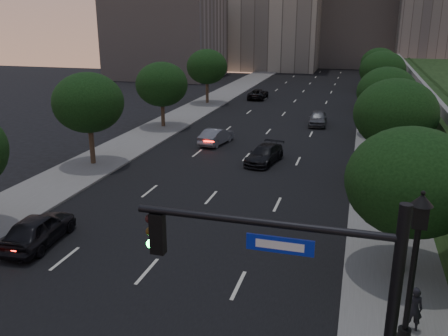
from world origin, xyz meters
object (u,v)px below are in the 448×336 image
(street_lamp, at_px, (411,284))
(pedestrian_b, at_px, (400,214))
(sedan_near_right, at_px, (264,154))
(sedan_near_left, at_px, (38,229))
(pedestrian_c, at_px, (378,194))
(sedan_far_right, at_px, (318,118))
(sedan_far_left, at_px, (258,94))
(pedestrian_a, at_px, (414,309))
(sedan_mid_left, at_px, (216,136))

(street_lamp, xyz_separation_m, pedestrian_b, (0.44, 9.54, -1.61))
(sedan_near_right, bearing_deg, pedestrian_b, -38.63)
(sedan_near_left, relative_size, pedestrian_c, 2.60)
(sedan_near_right, distance_m, pedestrian_c, 10.70)
(sedan_far_right, bearing_deg, pedestrian_c, -78.88)
(sedan_far_left, bearing_deg, pedestrian_c, 111.02)
(street_lamp, bearing_deg, pedestrian_a, 74.29)
(sedan_far_right, height_order, pedestrian_a, pedestrian_a)
(sedan_near_left, bearing_deg, sedan_far_left, -96.06)
(sedan_near_left, height_order, pedestrian_b, pedestrian_b)
(street_lamp, relative_size, pedestrian_a, 3.48)
(sedan_mid_left, bearing_deg, sedan_near_right, 149.33)
(street_lamp, bearing_deg, sedan_near_right, 113.22)
(sedan_mid_left, xyz_separation_m, sedan_far_right, (7.58, 9.89, 0.04))
(pedestrian_a, bearing_deg, pedestrian_c, -85.72)
(sedan_mid_left, bearing_deg, pedestrian_b, 144.09)
(sedan_mid_left, distance_m, pedestrian_b, 19.92)
(sedan_far_left, bearing_deg, pedestrian_b, 110.90)
(sedan_mid_left, height_order, sedan_near_right, sedan_mid_left)
(street_lamp, bearing_deg, pedestrian_b, 87.37)
(street_lamp, relative_size, sedan_near_left, 1.25)
(street_lamp, height_order, sedan_far_right, street_lamp)
(sedan_mid_left, relative_size, sedan_far_right, 0.97)
(sedan_mid_left, height_order, pedestrian_c, pedestrian_c)
(sedan_far_left, xyz_separation_m, sedan_near_right, (6.58, -28.46, -0.01))
(sedan_far_left, distance_m, pedestrian_b, 41.44)
(pedestrian_a, relative_size, pedestrian_c, 0.93)
(pedestrian_a, distance_m, pedestrian_b, 8.19)
(sedan_near_right, relative_size, pedestrian_a, 2.78)
(street_lamp, relative_size, pedestrian_c, 3.25)
(sedan_far_left, xyz_separation_m, pedestrian_b, (15.40, -38.46, 0.37))
(sedan_near_left, height_order, sedan_mid_left, sedan_near_left)
(street_lamp, height_order, pedestrian_a, street_lamp)
(sedan_near_right, relative_size, sedan_far_right, 1.05)
(pedestrian_c, bearing_deg, pedestrian_a, 106.79)
(sedan_near_left, height_order, pedestrian_c, pedestrian_c)
(pedestrian_a, bearing_deg, sedan_far_right, -79.82)
(sedan_mid_left, height_order, pedestrian_b, pedestrian_b)
(sedan_mid_left, bearing_deg, pedestrian_a, 131.55)
(pedestrian_c, bearing_deg, sedan_mid_left, -30.28)
(sedan_mid_left, distance_m, pedestrian_c, 17.32)
(sedan_mid_left, distance_m, sedan_far_left, 24.19)
(sedan_far_right, bearing_deg, sedan_mid_left, -130.07)
(sedan_far_left, distance_m, sedan_far_right, 16.93)
(street_lamp, height_order, pedestrian_c, street_lamp)
(sedan_far_left, bearing_deg, pedestrian_a, 107.28)
(sedan_near_left, height_order, sedan_near_right, sedan_near_left)
(pedestrian_c, bearing_deg, street_lamp, 104.48)
(sedan_far_left, height_order, pedestrian_a, pedestrian_a)
(sedan_near_right, bearing_deg, pedestrian_c, -33.03)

